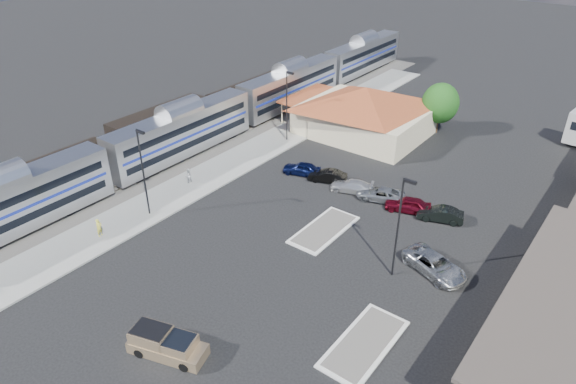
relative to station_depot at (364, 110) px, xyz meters
The scene contains 22 objects.
ground 24.63m from the station_depot, 79.24° to the right, with size 280.00×280.00×0.00m, color black.
railbed 23.14m from the station_depot, 135.78° to the right, with size 16.00×100.00×0.12m, color #4C4944.
platform 19.71m from the station_depot, 112.45° to the right, with size 5.50×92.00×0.18m, color gray.
passenger_train 23.24m from the station_depot, 125.33° to the right, with size 3.00×104.00×5.55m.
freight_cars 26.04m from the station_depot, 138.35° to the right, with size 2.80×46.00×4.00m.
station_depot is the anchor object (origin of this frame).
traffic_island_south 23.80m from the station_depot, 68.74° to the right, with size 3.30×7.50×0.21m.
traffic_island_north 37.12m from the station_depot, 59.88° to the right, with size 3.30×7.50×0.21m.
lamp_plat_s 30.74m from the station_depot, 101.94° to the right, with size 1.08×0.25×9.00m.
lamp_plat_n 10.45m from the station_depot, 128.41° to the right, with size 1.08×0.25×9.00m.
lamp_lot 29.30m from the station_depot, 55.24° to the right, with size 1.08×0.25×9.00m.
tree_depot 9.69m from the station_depot, 38.43° to the left, with size 4.71×4.71×6.63m.
pickup_truck 41.66m from the station_depot, 78.28° to the right, with size 5.66×3.43×1.84m.
suv 29.01m from the station_depot, 48.51° to the right, with size 2.60×5.64×1.57m, color #A9ACB1.
person_a 35.92m from the station_depot, 101.23° to the right, with size 0.64×0.42×1.75m, color #E3D847.
person_b 24.77m from the station_depot, 108.98° to the right, with size 0.78×0.61×1.61m, color silver.
parked_car_a 14.43m from the station_depot, 88.39° to the right, with size 1.70×4.24×1.44m, color #0D1644.
parked_car_b 14.59m from the station_depot, 75.50° to the right, with size 1.46×4.17×1.38m, color black.
parked_car_c 15.96m from the station_depot, 64.45° to the right, with size 1.82×4.48×1.30m, color silver.
parked_car_d 17.32m from the station_depot, 54.31° to the right, with size 2.25×4.88×1.36m, color #919498.
parked_car_e 19.55m from the station_depot, 47.13° to the right, with size 1.79×4.44×1.51m, color maroon.
parked_car_f 21.65m from the station_depot, 40.33° to the right, with size 1.50×4.30×1.42m, color black.
Camera 1 is at (25.17, -31.46, 26.80)m, focal length 32.00 mm.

